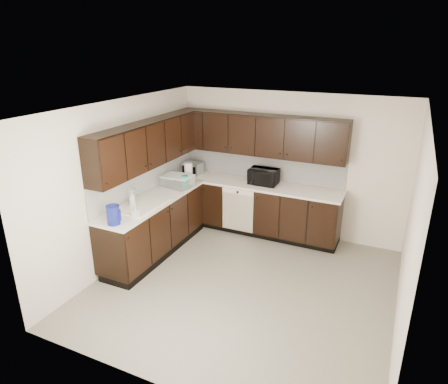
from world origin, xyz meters
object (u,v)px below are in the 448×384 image
(toaster_oven, at_px, (192,168))
(sink, at_px, (142,209))
(microwave, at_px, (263,177))
(storage_bin, at_px, (178,181))
(blue_pitcher, at_px, (113,215))

(toaster_oven, bearing_deg, sink, -86.76)
(microwave, relative_size, storage_bin, 1.03)
(toaster_oven, bearing_deg, microwave, 1.41)
(microwave, distance_m, storage_bin, 1.48)
(storage_bin, distance_m, blue_pitcher, 1.67)
(microwave, bearing_deg, blue_pitcher, -118.23)
(sink, bearing_deg, storage_bin, 87.17)
(toaster_oven, bearing_deg, blue_pitcher, -86.17)
(toaster_oven, distance_m, storage_bin, 0.73)
(microwave, xyz_separation_m, toaster_oven, (-1.40, -0.01, -0.03))
(sink, distance_m, microwave, 2.18)
(toaster_oven, height_order, blue_pitcher, blue_pitcher)
(storage_bin, bearing_deg, toaster_oven, 99.26)
(microwave, height_order, storage_bin, microwave)
(blue_pitcher, bearing_deg, sink, 97.81)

